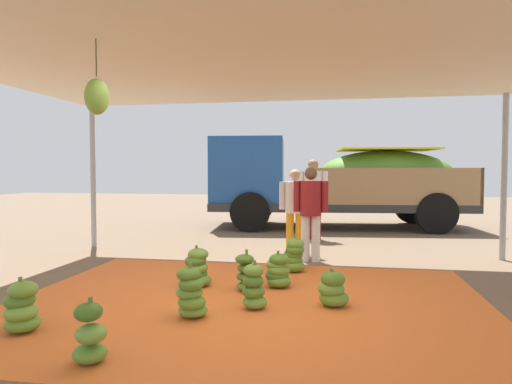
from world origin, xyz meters
The scene contains 16 objects.
ground_plane centered at (0.00, 3.00, 0.00)m, with size 40.00×40.00×0.00m, color brown.
tarp_orange centered at (0.00, 0.00, 0.01)m, with size 5.50×4.39×0.01m, color orange.
tent_canopy centered at (-0.01, -0.09, 2.82)m, with size 8.00×7.00×2.90m.
banana_bunch_0 centered at (-0.91, -1.82, 0.23)m, with size 0.38×0.37×0.53m.
banana_bunch_1 centered at (-0.11, 0.54, 0.22)m, with size 0.41×0.42×0.52m.
banana_bunch_2 centered at (0.11, -0.17, 0.24)m, with size 0.31×0.32×0.54m.
banana_bunch_3 centered at (0.37, 1.73, 0.25)m, with size 0.41×0.42×0.54m.
banana_bunch_4 centered at (-1.93, -1.28, 0.23)m, with size 0.44×0.44×0.52m.
banana_bunch_5 centered at (0.97, 0.06, 0.20)m, with size 0.47×0.45×0.43m.
banana_bunch_6 centered at (0.25, 0.80, 0.22)m, with size 0.46×0.46×0.48m.
banana_bunch_7 centered at (-0.48, -0.60, 0.25)m, with size 0.42×0.44×0.57m.
banana_bunch_8 centered at (-0.81, 0.65, 0.25)m, with size 0.49×0.47×0.54m.
cargo_truck_main centered at (0.89, 7.36, 1.28)m, with size 6.87×3.03×2.40m.
worker_0 centered at (0.47, 5.09, 1.04)m, with size 0.65×0.40×1.78m.
worker_1 centered at (0.24, 3.23, 0.91)m, with size 0.57×0.35×1.56m.
worker_2 centered at (0.57, 2.61, 0.93)m, with size 0.58×0.36×1.59m.
Camera 1 is at (1.01, -5.07, 1.54)m, focal length 31.97 mm.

